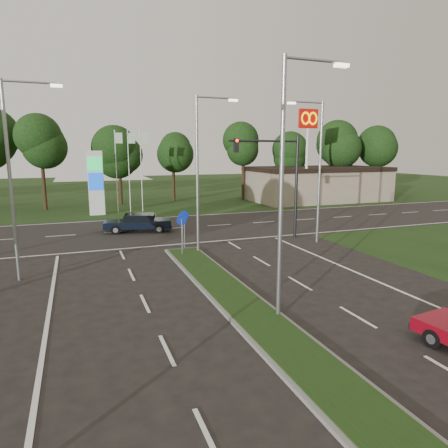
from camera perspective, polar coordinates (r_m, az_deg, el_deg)
name	(u,v)px	position (r m, az deg, el deg)	size (l,w,h in m)	color
ground	(376,429)	(10.23, 20.93, -25.67)	(160.00, 160.00, 0.00)	black
verge_far	(118,192)	(61.61, -14.97, 4.43)	(160.00, 50.00, 0.02)	black
cross_road	(158,229)	(31.17, -9.36, -0.77)	(160.00, 12.00, 0.02)	black
median_kerb	(286,344)	(12.98, 8.79, -16.59)	(2.00, 26.00, 0.12)	slate
commercial_building	(316,184)	(50.54, 13.07, 5.59)	(16.00, 9.00, 4.00)	gray
streetlight_median_near	(287,176)	(13.85, 8.96, 6.76)	(2.53, 0.22, 9.00)	gray
streetlight_median_far	(201,166)	(23.08, -3.37, 8.22)	(2.53, 0.22, 9.00)	gray
streetlight_left_far	(14,170)	(20.23, -27.78, 6.78)	(2.53, 0.22, 9.00)	gray
streetlight_right_far	(317,165)	(26.44, 13.18, 8.23)	(2.53, 0.22, 9.00)	gray
traffic_signal	(280,171)	(27.35, 7.98, 7.56)	(5.10, 0.42, 7.00)	black
median_signs	(183,224)	(23.56, -5.89, -0.01)	(1.16, 1.76, 2.38)	gray
gas_pylon	(98,181)	(39.25, -17.54, 5.85)	(5.80, 1.26, 8.00)	silver
mcdonalds_sign	(308,132)	(44.89, 11.90, 12.72)	(2.20, 0.47, 10.40)	silver
treeline_far	(129,143)	(46.37, -13.37, 11.15)	(6.00, 6.00, 9.90)	black
navy_sedan	(139,222)	(30.47, -12.10, 0.25)	(5.16, 2.99, 1.33)	black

